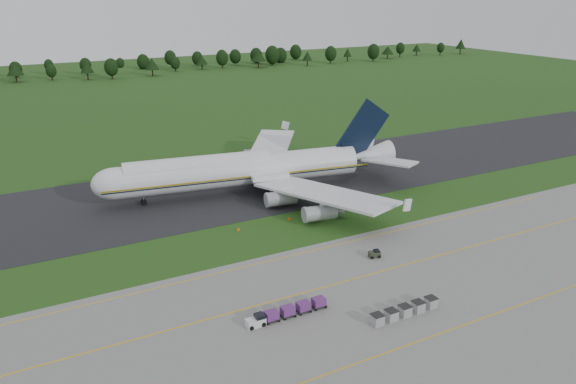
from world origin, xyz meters
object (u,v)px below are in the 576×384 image
baggage_train (286,312)px  uld_row (405,311)px  aircraft (246,169)px  utility_cart (374,254)px  edge_markers (314,214)px

baggage_train → uld_row: uld_row is taller
aircraft → utility_cart: aircraft is taller
utility_cart → edge_markers: utility_cart is taller
utility_cart → uld_row: (-7.28, -17.00, 0.28)m
aircraft → utility_cart: 41.21m
uld_row → edge_markers: size_ratio=0.33×
baggage_train → uld_row: 16.79m
aircraft → baggage_train: aircraft is taller
aircraft → utility_cart: size_ratio=33.50×
aircraft → uld_row: size_ratio=6.30×
aircraft → edge_markers: (6.44, -19.14, -5.36)m
uld_row → edge_markers: bearing=78.5°
baggage_train → utility_cart: 24.15m
utility_cart → uld_row: bearing=-113.2°
utility_cart → aircraft: bearing=98.3°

